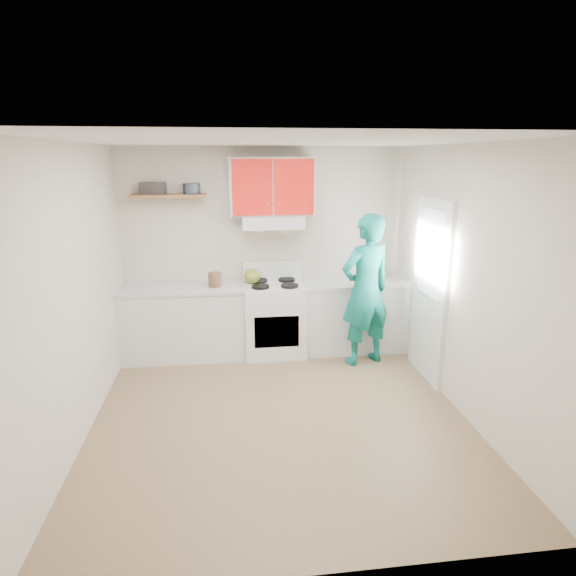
{
  "coord_description": "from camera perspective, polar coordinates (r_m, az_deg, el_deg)",
  "views": [
    {
      "loc": [
        -0.45,
        -4.2,
        2.47
      ],
      "look_at": [
        0.15,
        0.55,
        1.15
      ],
      "focal_mm": 29.73,
      "sensor_mm": 36.0,
      "label": 1
    }
  ],
  "objects": [
    {
      "name": "floor",
      "position": [
        4.89,
        -0.97,
        -14.9
      ],
      "size": [
        3.8,
        3.8,
        0.0
      ],
      "primitive_type": "plane",
      "color": "brown",
      "rests_on": "ground"
    },
    {
      "name": "ceiling",
      "position": [
        4.23,
        -1.14,
        17.17
      ],
      "size": [
        3.6,
        3.8,
        0.04
      ],
      "primitive_type": "cube",
      "color": "white",
      "rests_on": "floor"
    },
    {
      "name": "back_wall",
      "position": [
        6.23,
        -2.93,
        4.57
      ],
      "size": [
        3.6,
        0.04,
        2.6
      ],
      "primitive_type": "cube",
      "color": "beige",
      "rests_on": "floor"
    },
    {
      "name": "front_wall",
      "position": [
        2.62,
        3.49,
        -11.16
      ],
      "size": [
        3.6,
        0.04,
        2.6
      ],
      "primitive_type": "cube",
      "color": "beige",
      "rests_on": "floor"
    },
    {
      "name": "left_wall",
      "position": [
        4.57,
        -24.12,
        -0.82
      ],
      "size": [
        0.04,
        3.8,
        2.6
      ],
      "primitive_type": "cube",
      "color": "beige",
      "rests_on": "floor"
    },
    {
      "name": "right_wall",
      "position": [
        4.91,
        20.34,
        0.63
      ],
      "size": [
        0.04,
        3.8,
        2.6
      ],
      "primitive_type": "cube",
      "color": "beige",
      "rests_on": "floor"
    },
    {
      "name": "door",
      "position": [
        5.57,
        16.62,
        -0.28
      ],
      "size": [
        0.05,
        0.85,
        2.05
      ],
      "primitive_type": "cube",
      "color": "white",
      "rests_on": "floor"
    },
    {
      "name": "door_glass",
      "position": [
        5.47,
        16.7,
        4.0
      ],
      "size": [
        0.01,
        0.55,
        0.95
      ],
      "primitive_type": "cube",
      "color": "white",
      "rests_on": "door"
    },
    {
      "name": "counter_left",
      "position": [
        6.17,
        -12.3,
        -4.06
      ],
      "size": [
        1.52,
        0.6,
        0.9
      ],
      "primitive_type": "cube",
      "color": "silver",
      "rests_on": "floor"
    },
    {
      "name": "counter_right",
      "position": [
        6.35,
        7.72,
        -3.3
      ],
      "size": [
        1.32,
        0.6,
        0.9
      ],
      "primitive_type": "cube",
      "color": "silver",
      "rests_on": "floor"
    },
    {
      "name": "stove",
      "position": [
        6.14,
        -1.66,
        -3.7
      ],
      "size": [
        0.76,
        0.65,
        0.92
      ],
      "primitive_type": "cube",
      "color": "white",
      "rests_on": "floor"
    },
    {
      "name": "range_hood",
      "position": [
        5.96,
        -1.85,
        7.93
      ],
      "size": [
        0.76,
        0.44,
        0.15
      ],
      "primitive_type": "cube",
      "color": "silver",
      "rests_on": "back_wall"
    },
    {
      "name": "upper_cabinets",
      "position": [
        5.97,
        -1.94,
        12.04
      ],
      "size": [
        1.02,
        0.33,
        0.7
      ],
      "primitive_type": "cube",
      "color": "red",
      "rests_on": "back_wall"
    },
    {
      "name": "shelf",
      "position": [
        6.01,
        -14.11,
        10.67
      ],
      "size": [
        0.9,
        0.3,
        0.04
      ],
      "primitive_type": "cube",
      "color": "brown",
      "rests_on": "back_wall"
    },
    {
      "name": "books",
      "position": [
        6.04,
        -15.87,
        11.4
      ],
      "size": [
        0.31,
        0.26,
        0.14
      ],
      "primitive_type": "cube",
      "rotation": [
        0.0,
        0.0,
        -0.3
      ],
      "color": "#393233",
      "rests_on": "shelf"
    },
    {
      "name": "tin",
      "position": [
        6.01,
        -11.46,
        11.59
      ],
      "size": [
        0.23,
        0.23,
        0.13
      ],
      "primitive_type": "cylinder",
      "rotation": [
        0.0,
        0.0,
        0.14
      ],
      "color": "#333D4C",
      "rests_on": "shelf"
    },
    {
      "name": "kettle",
      "position": [
        6.06,
        -4.29,
        1.45
      ],
      "size": [
        0.23,
        0.23,
        0.19
      ],
      "primitive_type": "ellipsoid",
      "rotation": [
        0.0,
        0.0,
        -0.05
      ],
      "color": "olive",
      "rests_on": "stove"
    },
    {
      "name": "crock",
      "position": [
        5.94,
        -8.74,
        0.88
      ],
      "size": [
        0.17,
        0.17,
        0.2
      ],
      "primitive_type": "cylinder",
      "rotation": [
        0.0,
        0.0,
        -0.01
      ],
      "color": "brown",
      "rests_on": "counter_left"
    },
    {
      "name": "cutting_board",
      "position": [
        6.08,
        6.58,
        0.43
      ],
      "size": [
        0.38,
        0.31,
        0.02
      ],
      "primitive_type": "cube",
      "rotation": [
        0.0,
        0.0,
        0.21
      ],
      "color": "olive",
      "rests_on": "counter_right"
    },
    {
      "name": "silicone_mat",
      "position": [
        6.27,
        10.29,
        0.69
      ],
      "size": [
        0.4,
        0.37,
        0.01
      ],
      "primitive_type": "cube",
      "rotation": [
        0.0,
        0.0,
        -0.34
      ],
      "color": "red",
      "rests_on": "counter_right"
    },
    {
      "name": "person",
      "position": [
        5.78,
        9.26,
        -0.3
      ],
      "size": [
        0.78,
        0.64,
        1.85
      ],
      "primitive_type": "imported",
      "rotation": [
        0.0,
        0.0,
        3.49
      ],
      "color": "#0C7367",
      "rests_on": "floor"
    }
  ]
}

